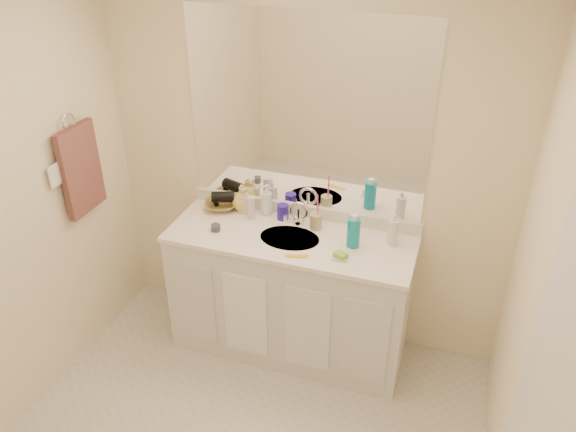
# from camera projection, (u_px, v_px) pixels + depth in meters

# --- Properties ---
(ceiling) EXTENTS (2.60, 2.60, 0.02)m
(ceiling) POSITION_uv_depth(u_px,v_px,m) (192.00, 0.00, 1.82)
(ceiling) COLOR white
(ceiling) RESTS_ON wall_back
(wall_back) EXTENTS (2.60, 0.02, 2.40)m
(wall_back) POSITION_uv_depth(u_px,v_px,m) (305.00, 170.00, 3.49)
(wall_back) COLOR #FDEDC6
(wall_back) RESTS_ON floor
(wall_right) EXTENTS (0.02, 2.60, 2.40)m
(wall_right) POSITION_uv_depth(u_px,v_px,m) (537.00, 364.00, 2.06)
(wall_right) COLOR #FDEDC6
(wall_right) RESTS_ON floor
(vanity_cabinet) EXTENTS (1.50, 0.55, 0.85)m
(vanity_cabinet) POSITION_uv_depth(u_px,v_px,m) (290.00, 295.00, 3.65)
(vanity_cabinet) COLOR silver
(vanity_cabinet) RESTS_ON floor
(countertop) EXTENTS (1.52, 0.57, 0.03)m
(countertop) POSITION_uv_depth(u_px,v_px,m) (291.00, 238.00, 3.43)
(countertop) COLOR white
(countertop) RESTS_ON vanity_cabinet
(backsplash) EXTENTS (1.52, 0.03, 0.08)m
(backsplash) POSITION_uv_depth(u_px,v_px,m) (303.00, 210.00, 3.62)
(backsplash) COLOR white
(backsplash) RESTS_ON countertop
(sink_basin) EXTENTS (0.37, 0.37, 0.02)m
(sink_basin) POSITION_uv_depth(u_px,v_px,m) (290.00, 239.00, 3.41)
(sink_basin) COLOR beige
(sink_basin) RESTS_ON countertop
(faucet) EXTENTS (0.02, 0.02, 0.11)m
(faucet) POSITION_uv_depth(u_px,v_px,m) (299.00, 216.00, 3.53)
(faucet) COLOR silver
(faucet) RESTS_ON countertop
(mirror) EXTENTS (1.48, 0.01, 1.20)m
(mirror) POSITION_uv_depth(u_px,v_px,m) (305.00, 115.00, 3.30)
(mirror) COLOR white
(mirror) RESTS_ON wall_back
(blue_mug) EXTENTS (0.09, 0.09, 0.10)m
(blue_mug) POSITION_uv_depth(u_px,v_px,m) (283.00, 212.00, 3.58)
(blue_mug) COLOR #2817A2
(blue_mug) RESTS_ON countertop
(tan_cup) EXTENTS (0.08, 0.08, 0.10)m
(tan_cup) POSITION_uv_depth(u_px,v_px,m) (316.00, 221.00, 3.48)
(tan_cup) COLOR tan
(tan_cup) RESTS_ON countertop
(toothbrush) EXTENTS (0.01, 0.04, 0.19)m
(toothbrush) POSITION_uv_depth(u_px,v_px,m) (318.00, 207.00, 3.43)
(toothbrush) COLOR #E83D8B
(toothbrush) RESTS_ON tan_cup
(mouthwash_bottle) EXTENTS (0.10, 0.10, 0.18)m
(mouthwash_bottle) POSITION_uv_depth(u_px,v_px,m) (353.00, 232.00, 3.29)
(mouthwash_bottle) COLOR #0E8CA8
(mouthwash_bottle) RESTS_ON countertop
(clear_pump_bottle) EXTENTS (0.07, 0.07, 0.16)m
(clear_pump_bottle) POSITION_uv_depth(u_px,v_px,m) (393.00, 232.00, 3.31)
(clear_pump_bottle) COLOR white
(clear_pump_bottle) RESTS_ON countertop
(soap_dish) EXTENTS (0.09, 0.08, 0.01)m
(soap_dish) POSITION_uv_depth(u_px,v_px,m) (340.00, 258.00, 3.22)
(soap_dish) COLOR silver
(soap_dish) RESTS_ON countertop
(green_soap) EXTENTS (0.09, 0.07, 0.03)m
(green_soap) POSITION_uv_depth(u_px,v_px,m) (340.00, 255.00, 3.21)
(green_soap) COLOR #7CC530
(green_soap) RESTS_ON soap_dish
(orange_comb) EXTENTS (0.14, 0.06, 0.01)m
(orange_comb) POSITION_uv_depth(u_px,v_px,m) (297.00, 256.00, 3.23)
(orange_comb) COLOR #FFAB1A
(orange_comb) RESTS_ON countertop
(dark_jar) EXTENTS (0.06, 0.06, 0.04)m
(dark_jar) POSITION_uv_depth(u_px,v_px,m) (216.00, 228.00, 3.47)
(dark_jar) COLOR #383940
(dark_jar) RESTS_ON countertop
(extra_white_bottle) EXTENTS (0.05, 0.05, 0.15)m
(extra_white_bottle) POSITION_uv_depth(u_px,v_px,m) (251.00, 208.00, 3.57)
(extra_white_bottle) COLOR silver
(extra_white_bottle) RESTS_ON countertop
(soap_bottle_white) EXTENTS (0.10, 0.10, 0.21)m
(soap_bottle_white) POSITION_uv_depth(u_px,v_px,m) (267.00, 199.00, 3.61)
(soap_bottle_white) COLOR white
(soap_bottle_white) RESTS_ON countertop
(soap_bottle_cream) EXTENTS (0.09, 0.09, 0.17)m
(soap_bottle_cream) POSITION_uv_depth(u_px,v_px,m) (246.00, 200.00, 3.64)
(soap_bottle_cream) COLOR beige
(soap_bottle_cream) RESTS_ON countertop
(soap_bottle_yellow) EXTENTS (0.16, 0.16, 0.18)m
(soap_bottle_yellow) POSITION_uv_depth(u_px,v_px,m) (242.00, 198.00, 3.67)
(soap_bottle_yellow) COLOR #E5C959
(soap_bottle_yellow) RESTS_ON countertop
(wicker_basket) EXTENTS (0.27, 0.27, 0.05)m
(wicker_basket) POSITION_uv_depth(u_px,v_px,m) (221.00, 205.00, 3.71)
(wicker_basket) COLOR olive
(wicker_basket) RESTS_ON countertop
(hair_dryer) EXTENTS (0.16, 0.12, 0.07)m
(hair_dryer) POSITION_uv_depth(u_px,v_px,m) (223.00, 197.00, 3.67)
(hair_dryer) COLOR black
(hair_dryer) RESTS_ON wicker_basket
(towel_ring) EXTENTS (0.01, 0.11, 0.11)m
(towel_ring) POSITION_uv_depth(u_px,v_px,m) (69.00, 122.00, 3.23)
(towel_ring) COLOR silver
(towel_ring) RESTS_ON wall_left
(hand_towel) EXTENTS (0.04, 0.32, 0.55)m
(hand_towel) POSITION_uv_depth(u_px,v_px,m) (81.00, 170.00, 3.38)
(hand_towel) COLOR #4E2C2A
(hand_towel) RESTS_ON towel_ring
(switch_plate) EXTENTS (0.01, 0.08, 0.13)m
(switch_plate) POSITION_uv_depth(u_px,v_px,m) (54.00, 176.00, 3.20)
(switch_plate) COLOR white
(switch_plate) RESTS_ON wall_left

